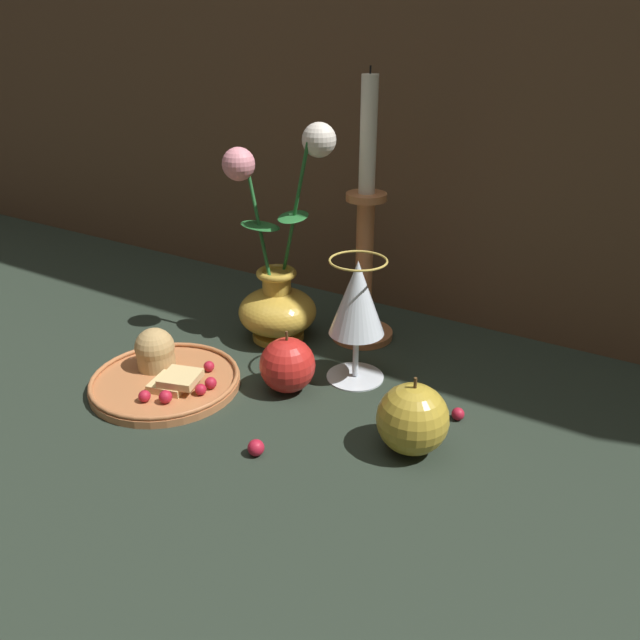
{
  "coord_description": "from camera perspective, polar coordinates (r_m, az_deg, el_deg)",
  "views": [
    {
      "loc": [
        0.44,
        -0.58,
        0.43
      ],
      "look_at": [
        0.07,
        0.02,
        0.1
      ],
      "focal_mm": 35.0,
      "sensor_mm": 36.0,
      "label": 1
    }
  ],
  "objects": [
    {
      "name": "ground_plane",
      "position": [
        0.84,
        -4.71,
        -5.46
      ],
      "size": [
        2.4,
        2.4,
        0.0
      ],
      "primitive_type": "plane",
      "color": "#232D23",
      "rests_on": "ground"
    },
    {
      "name": "berry_front_center",
      "position": [
        0.78,
        12.5,
        -8.38
      ],
      "size": [
        0.02,
        0.02,
        0.02
      ],
      "primitive_type": "sphere",
      "color": "#AD192D",
      "rests_on": "ground_plane"
    },
    {
      "name": "plate_with_pastries",
      "position": [
        0.85,
        -14.1,
        -4.74
      ],
      "size": [
        0.2,
        0.2,
        0.07
      ],
      "color": "#B77042",
      "rests_on": "ground_plane"
    },
    {
      "name": "apple_near_glass",
      "position": [
        0.8,
        -2.99,
        -4.14
      ],
      "size": [
        0.07,
        0.07,
        0.08
      ],
      "color": "red",
      "rests_on": "ground_plane"
    },
    {
      "name": "vase",
      "position": [
        0.92,
        -3.92,
        3.01
      ],
      "size": [
        0.15,
        0.12,
        0.32
      ],
      "color": "gold",
      "rests_on": "ground_plane"
    },
    {
      "name": "apple_beside_vase",
      "position": [
        0.7,
        8.46,
        -8.94
      ],
      "size": [
        0.08,
        0.08,
        0.09
      ],
      "color": "#B2932D",
      "rests_on": "ground_plane"
    },
    {
      "name": "wine_glass",
      "position": [
        0.8,
        3.41,
        1.56
      ],
      "size": [
        0.08,
        0.08,
        0.17
      ],
      "color": "silver",
      "rests_on": "ground_plane"
    },
    {
      "name": "berry_near_plate",
      "position": [
        0.71,
        -5.88,
        -11.54
      ],
      "size": [
        0.02,
        0.02,
        0.02
      ],
      "primitive_type": "sphere",
      "color": "#AD192D",
      "rests_on": "ground_plane"
    },
    {
      "name": "candlestick",
      "position": [
        0.9,
        4.1,
        6.37
      ],
      "size": [
        0.09,
        0.09,
        0.39
      ],
      "color": "#B77042",
      "rests_on": "ground_plane"
    }
  ]
}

